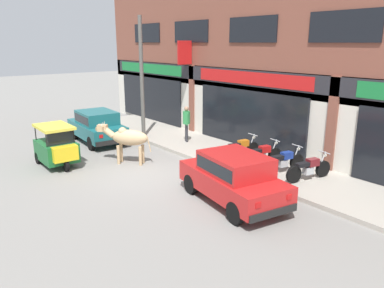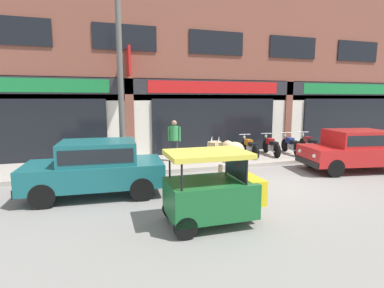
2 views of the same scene
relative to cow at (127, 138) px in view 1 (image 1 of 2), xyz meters
name	(u,v)px [view 1 (image 1 of 2)]	position (x,y,z in m)	size (l,w,h in m)	color
ground_plane	(148,175)	(1.54, -0.09, -1.01)	(90.00, 90.00, 0.00)	gray
sidewalk	(224,154)	(1.54, 3.53, -0.94)	(19.00, 2.85, 0.14)	#A8A093
shop_building	(256,56)	(1.54, 5.21, 2.91)	(23.00, 1.40, 8.27)	brown
cow	(127,138)	(0.00, 0.00, 0.00)	(1.77, 1.57, 1.61)	tan
car_0	(234,176)	(5.08, 0.56, -0.19)	(3.78, 2.14, 1.46)	black
car_1	(97,125)	(-3.65, 0.45, -0.19)	(3.69, 1.82, 1.46)	black
auto_rickshaw	(57,149)	(-1.40, -2.19, -0.35)	(2.00, 1.18, 1.52)	black
motorcycle_0	(240,149)	(2.52, 3.48, -0.48)	(0.54, 1.81, 0.88)	black
motorcycle_1	(261,155)	(3.57, 3.50, -0.48)	(0.62, 1.80, 0.88)	black
motorcycle_2	(283,161)	(4.56, 3.48, -0.48)	(0.61, 1.80, 0.88)	black
motorcycle_3	(309,168)	(5.56, 3.52, -0.48)	(0.64, 1.79, 0.88)	black
pedestrian	(186,120)	(-0.78, 3.42, 0.12)	(0.45, 0.32, 1.60)	#2D2D33
utility_pole	(142,78)	(-2.81, 2.41, 1.88)	(0.18, 0.18, 5.49)	#595651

